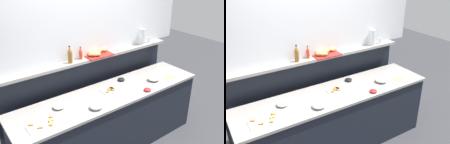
% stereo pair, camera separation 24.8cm
% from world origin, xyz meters
% --- Properties ---
extents(ground_plane, '(12.00, 12.00, 0.00)m').
position_xyz_m(ground_plane, '(0.00, 0.60, 0.00)').
color(ground_plane, '#38383D').
extents(buffet_counter, '(2.76, 0.69, 0.92)m').
position_xyz_m(buffet_counter, '(0.00, 0.00, 0.46)').
color(buffet_counter, black).
rests_on(buffet_counter, ground_plane).
extents(back_ledge_unit, '(2.76, 0.22, 1.30)m').
position_xyz_m(back_ledge_unit, '(0.00, 0.52, 0.68)').
color(back_ledge_unit, black).
rests_on(back_ledge_unit, ground_plane).
extents(upper_wall_panel, '(3.36, 0.08, 1.30)m').
position_xyz_m(upper_wall_panel, '(0.00, 0.54, 1.95)').
color(upper_wall_panel, white).
rests_on(upper_wall_panel, back_ledge_unit).
extents(sandwich_platter_front, '(0.31, 0.20, 0.04)m').
position_xyz_m(sandwich_platter_front, '(0.04, 0.05, 0.93)').
color(sandwich_platter_front, silver).
rests_on(sandwich_platter_front, buffet_counter).
extents(sandwich_platter_rear, '(0.38, 0.21, 0.04)m').
position_xyz_m(sandwich_platter_rear, '(-1.00, -0.12, 0.93)').
color(sandwich_platter_rear, white).
rests_on(sandwich_platter_rear, buffet_counter).
extents(cold_cuts_platter, '(0.28, 0.22, 0.02)m').
position_xyz_m(cold_cuts_platter, '(0.99, -0.17, 0.93)').
color(cold_cuts_platter, white).
rests_on(cold_cuts_platter, buffet_counter).
extents(glass_bowl_large, '(0.14, 0.14, 0.06)m').
position_xyz_m(glass_bowl_large, '(-0.74, 0.07, 0.95)').
color(glass_bowl_large, silver).
rests_on(glass_bowl_large, buffet_counter).
extents(glass_bowl_medium, '(0.16, 0.16, 0.07)m').
position_xyz_m(glass_bowl_medium, '(-0.38, -0.20, 0.95)').
color(glass_bowl_medium, silver).
rests_on(glass_bowl_medium, buffet_counter).
extents(glass_bowl_small, '(0.18, 0.18, 0.07)m').
position_xyz_m(glass_bowl_small, '(0.71, -0.08, 0.95)').
color(glass_bowl_small, silver).
rests_on(glass_bowl_small, buffet_counter).
extents(condiment_bowl_dark, '(0.10, 0.10, 0.04)m').
position_xyz_m(condiment_bowl_dark, '(0.42, -0.26, 0.94)').
color(condiment_bowl_dark, red).
rests_on(condiment_bowl_dark, buffet_counter).
extents(condiment_bowl_red, '(0.11, 0.11, 0.04)m').
position_xyz_m(condiment_bowl_red, '(0.33, 0.20, 0.94)').
color(condiment_bowl_red, black).
rests_on(condiment_bowl_red, buffet_counter).
extents(vinegar_bottle_amber, '(0.06, 0.06, 0.24)m').
position_xyz_m(vinegar_bottle_amber, '(-0.36, 0.43, 1.40)').
color(vinegar_bottle_amber, '#8E5B23').
rests_on(vinegar_bottle_amber, back_ledge_unit).
extents(hot_sauce_bottle, '(0.04, 0.04, 0.18)m').
position_xyz_m(hot_sauce_bottle, '(-0.18, 0.47, 1.38)').
color(hot_sauce_bottle, red).
rests_on(hot_sauce_bottle, back_ledge_unit).
extents(salt_shaker, '(0.03, 0.03, 0.09)m').
position_xyz_m(salt_shaker, '(1.07, 0.44, 1.34)').
color(salt_shaker, white).
rests_on(salt_shaker, back_ledge_unit).
extents(pepper_shaker, '(0.03, 0.03, 0.09)m').
position_xyz_m(pepper_shaker, '(1.12, 0.44, 1.34)').
color(pepper_shaker, white).
rests_on(pepper_shaker, back_ledge_unit).
extents(bread_basket, '(0.41, 0.29, 0.08)m').
position_xyz_m(bread_basket, '(0.09, 0.46, 1.34)').
color(bread_basket, '#B2231E').
rests_on(bread_basket, back_ledge_unit).
extents(water_carafe, '(0.09, 0.09, 0.25)m').
position_xyz_m(water_carafe, '(0.95, 0.44, 1.43)').
color(water_carafe, silver).
rests_on(water_carafe, back_ledge_unit).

